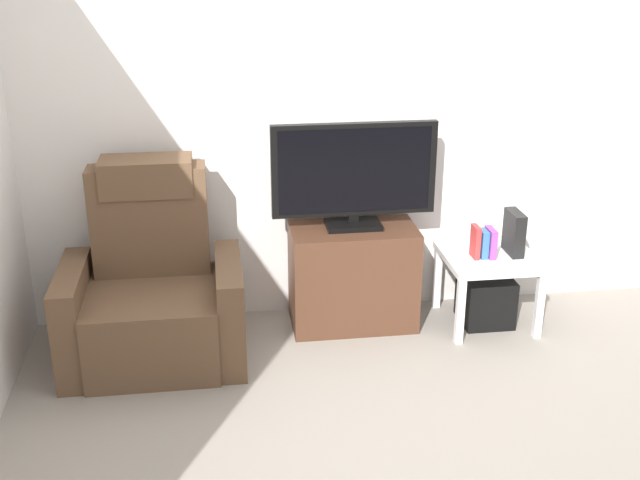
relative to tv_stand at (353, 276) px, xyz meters
The scene contains 11 objects.
ground_plane 0.92m from the tv_stand, 93.31° to the right, with size 6.40×6.40×0.00m, color gray.
wall_back 1.03m from the tv_stand, 100.69° to the left, with size 6.40×0.06×2.60m, color silver.
tv_stand is the anchor object (origin of this frame).
television 0.64m from the tv_stand, 90.00° to the left, with size 0.95×0.20×0.62m.
recliner_armchair 1.18m from the tv_stand, behind, with size 0.98×0.78×1.08m.
side_table 0.81m from the tv_stand, ahead, with size 0.54×0.54×0.44m.
subwoofer_box 0.83m from the tv_stand, ahead, with size 0.30×0.30×0.30m, color black.
book_leftmost 0.75m from the tv_stand, ahead, with size 0.03×0.11×0.19m, color red.
book_middle 0.79m from the tv_stand, ahead, with size 0.04×0.10×0.17m, color #3366B2.
book_rightmost 0.83m from the tv_stand, ahead, with size 0.04×0.13×0.17m, color purple.
game_console 0.99m from the tv_stand, ahead, with size 0.07×0.20×0.26m, color black.
Camera 1 is at (-0.75, -3.39, 2.25)m, focal length 44.49 mm.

